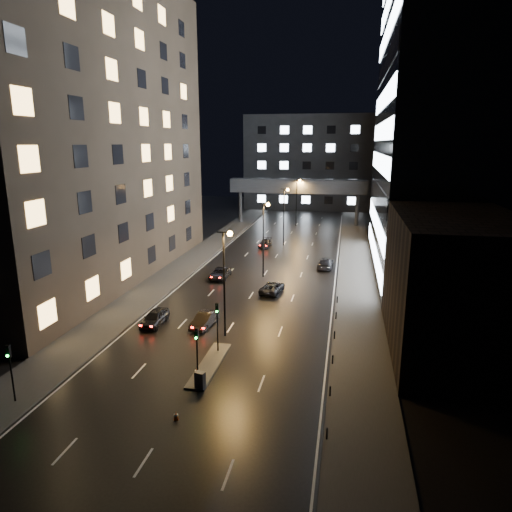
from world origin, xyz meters
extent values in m
plane|color=black|center=(0.00, 40.00, 0.00)|extent=(160.00, 160.00, 0.00)
cube|color=#383533|center=(-12.50, 35.00, 0.07)|extent=(5.00, 110.00, 0.15)
cube|color=#383533|center=(12.50, 35.00, 0.07)|extent=(5.00, 110.00, 0.15)
cube|color=#2D2319|center=(-22.50, 24.00, 20.00)|extent=(15.00, 48.00, 40.00)
cube|color=black|center=(20.00, 9.00, 6.00)|extent=(10.00, 18.00, 12.00)
cube|color=black|center=(25.00, 36.00, 22.50)|extent=(20.00, 36.00, 45.00)
cube|color=#333335|center=(0.00, 98.00, 12.50)|extent=(34.00, 14.00, 25.00)
cube|color=#333335|center=(0.00, 70.00, 8.50)|extent=(30.00, 3.00, 3.00)
cylinder|color=#333335|center=(-13.00, 70.00, 3.50)|extent=(0.80, 0.80, 7.00)
cylinder|color=#333335|center=(13.00, 70.00, 3.50)|extent=(0.80, 0.80, 7.00)
cube|color=#383533|center=(0.30, 2.00, 0.07)|extent=(1.60, 8.00, 0.15)
cylinder|color=black|center=(0.30, 4.50, 1.90)|extent=(0.12, 0.12, 3.50)
cube|color=black|center=(0.30, 4.50, 4.10)|extent=(0.28, 0.22, 0.90)
sphere|color=#0CFF33|center=(0.30, 4.36, 3.82)|extent=(0.18, 0.18, 0.18)
cylinder|color=black|center=(0.30, -1.00, 1.90)|extent=(0.12, 0.12, 3.50)
cube|color=black|center=(0.30, -1.00, 4.10)|extent=(0.28, 0.22, 0.90)
sphere|color=#0CFF33|center=(0.30, -1.14, 3.82)|extent=(0.18, 0.18, 0.18)
cylinder|color=black|center=(-11.50, -6.00, 1.75)|extent=(0.12, 0.12, 3.50)
cube|color=black|center=(-11.50, -6.00, 3.95)|extent=(0.28, 0.22, 0.90)
sphere|color=#0CFF33|center=(-11.50, -6.14, 3.67)|extent=(0.18, 0.18, 0.18)
cylinder|color=black|center=(10.20, -6.00, 0.45)|extent=(0.12, 0.12, 0.90)
cylinder|color=black|center=(10.20, -1.00, 0.45)|extent=(0.12, 0.12, 0.90)
cylinder|color=black|center=(10.20, 4.00, 0.45)|extent=(0.12, 0.12, 0.90)
cylinder|color=black|center=(10.20, 9.00, 0.45)|extent=(0.12, 0.12, 0.90)
cylinder|color=black|center=(10.20, 14.00, 0.45)|extent=(0.12, 0.12, 0.90)
cylinder|color=black|center=(10.20, 19.00, 0.45)|extent=(0.12, 0.12, 0.90)
cylinder|color=black|center=(0.00, 8.00, 5.00)|extent=(0.18, 0.18, 10.00)
cylinder|color=black|center=(0.00, 8.00, 10.00)|extent=(1.20, 0.12, 0.12)
sphere|color=#FF9E38|center=(0.60, 8.00, 9.90)|extent=(0.50, 0.50, 0.50)
cylinder|color=black|center=(0.00, 28.00, 5.00)|extent=(0.18, 0.18, 10.00)
cylinder|color=black|center=(0.00, 28.00, 10.00)|extent=(1.20, 0.12, 0.12)
sphere|color=#FF9E38|center=(0.60, 28.00, 9.90)|extent=(0.50, 0.50, 0.50)
cylinder|color=black|center=(0.00, 48.00, 5.00)|extent=(0.18, 0.18, 10.00)
cylinder|color=black|center=(0.00, 48.00, 10.00)|extent=(1.20, 0.12, 0.12)
sphere|color=#FF9E38|center=(0.60, 48.00, 9.90)|extent=(0.50, 0.50, 0.50)
cylinder|color=black|center=(0.00, 68.00, 5.00)|extent=(0.18, 0.18, 10.00)
cylinder|color=black|center=(0.00, 68.00, 10.00)|extent=(1.20, 0.12, 0.12)
sphere|color=#FF9E38|center=(0.60, 68.00, 9.90)|extent=(0.50, 0.50, 0.50)
imported|color=black|center=(-7.62, 9.23, 0.75)|extent=(1.79, 4.42, 1.50)
imported|color=black|center=(-2.59, 9.77, 0.71)|extent=(2.00, 4.46, 1.42)
imported|color=black|center=(-5.60, 26.13, 0.68)|extent=(2.33, 4.94, 1.36)
imported|color=black|center=(-2.96, 46.06, 0.65)|extent=(1.96, 4.52, 1.30)
imported|color=black|center=(2.31, 21.52, 0.66)|extent=(2.81, 5.00, 1.32)
imported|color=black|center=(8.13, 34.14, 0.74)|extent=(2.33, 5.21, 1.48)
cube|color=#4B4B4E|center=(0.70, -1.70, 0.77)|extent=(0.82, 0.63, 1.24)
cone|color=#EF560C|center=(-0.27, 0.40, 0.26)|extent=(0.42, 0.42, 0.51)
cone|color=#EB540C|center=(0.33, -5.68, 0.28)|extent=(0.37, 0.37, 0.57)
camera|label=1|loc=(10.72, -30.77, 17.80)|focal=32.00mm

